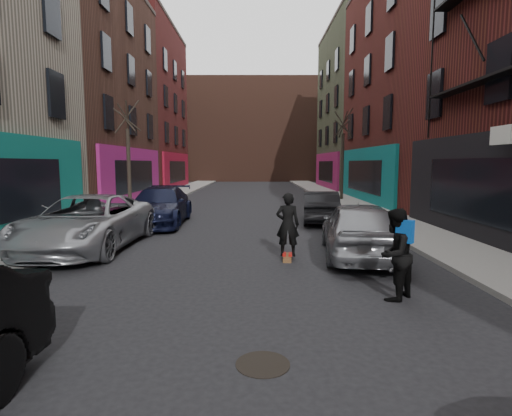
{
  "coord_description": "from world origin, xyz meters",
  "views": [
    {
      "loc": [
        0.4,
        -2.84,
        2.57
      ],
      "look_at": [
        0.41,
        5.65,
        1.6
      ],
      "focal_mm": 28.0,
      "sensor_mm": 36.0,
      "label": 1
    }
  ],
  "objects_px": {
    "tree_right_far": "(343,148)",
    "parked_right_far": "(359,229)",
    "pedestrian": "(395,254)",
    "parked_left_far": "(87,222)",
    "tree_left_far": "(128,147)",
    "parked_left_end": "(160,206)",
    "skateboard": "(287,258)",
    "parked_right_end": "(320,207)",
    "manhole": "(263,364)",
    "skateboarder": "(288,224)"
  },
  "relations": [
    {
      "from": "parked_right_end",
      "to": "tree_right_far",
      "type": "bearing_deg",
      "value": -100.47
    },
    {
      "from": "pedestrian",
      "to": "parked_right_far",
      "type": "bearing_deg",
      "value": -137.76
    },
    {
      "from": "parked_right_far",
      "to": "skateboard",
      "type": "relative_size",
      "value": 5.73
    },
    {
      "from": "tree_left_far",
      "to": "parked_right_far",
      "type": "relative_size",
      "value": 1.42
    },
    {
      "from": "parked_left_far",
      "to": "skateboarder",
      "type": "relative_size",
      "value": 3.42
    },
    {
      "from": "tree_left_far",
      "to": "parked_right_far",
      "type": "bearing_deg",
      "value": -47.17
    },
    {
      "from": "tree_left_far",
      "to": "skateboarder",
      "type": "relative_size",
      "value": 3.85
    },
    {
      "from": "manhole",
      "to": "tree_left_far",
      "type": "bearing_deg",
      "value": 112.7
    },
    {
      "from": "manhole",
      "to": "pedestrian",
      "type": "bearing_deg",
      "value": 44.46
    },
    {
      "from": "tree_right_far",
      "to": "parked_left_far",
      "type": "distance_m",
      "value": 18.78
    },
    {
      "from": "parked_left_end",
      "to": "manhole",
      "type": "xyz_separation_m",
      "value": [
        4.08,
        -11.64,
        -0.77
      ]
    },
    {
      "from": "parked_left_far",
      "to": "parked_left_end",
      "type": "relative_size",
      "value": 1.08
    },
    {
      "from": "parked_left_end",
      "to": "skateboard",
      "type": "relative_size",
      "value": 6.66
    },
    {
      "from": "parked_left_end",
      "to": "skateboard",
      "type": "distance_m",
      "value": 7.79
    },
    {
      "from": "parked_left_far",
      "to": "parked_left_end",
      "type": "height_order",
      "value": "parked_left_far"
    },
    {
      "from": "skateboard",
      "to": "tree_left_far",
      "type": "bearing_deg",
      "value": 130.84
    },
    {
      "from": "tree_right_far",
      "to": "parked_right_far",
      "type": "xyz_separation_m",
      "value": [
        -3.0,
        -16.14,
        -2.75
      ]
    },
    {
      "from": "parked_left_end",
      "to": "tree_left_far",
      "type": "bearing_deg",
      "value": 119.32
    },
    {
      "from": "tree_left_far",
      "to": "pedestrian",
      "type": "height_order",
      "value": "tree_left_far"
    },
    {
      "from": "skateboard",
      "to": "parked_right_far",
      "type": "bearing_deg",
      "value": 13.67
    },
    {
      "from": "tree_right_far",
      "to": "parked_left_end",
      "type": "bearing_deg",
      "value": -133.38
    },
    {
      "from": "parked_right_end",
      "to": "parked_left_end",
      "type": "bearing_deg",
      "value": 12.06
    },
    {
      "from": "tree_right_far",
      "to": "parked_left_end",
      "type": "height_order",
      "value": "tree_right_far"
    },
    {
      "from": "parked_right_end",
      "to": "manhole",
      "type": "height_order",
      "value": "parked_right_end"
    },
    {
      "from": "tree_left_far",
      "to": "parked_left_end",
      "type": "xyz_separation_m",
      "value": [
        2.61,
        -4.36,
        -2.61
      ]
    },
    {
      "from": "skateboarder",
      "to": "parked_right_end",
      "type": "bearing_deg",
      "value": -100.93
    },
    {
      "from": "tree_left_far",
      "to": "parked_right_end",
      "type": "distance_m",
      "value": 10.46
    },
    {
      "from": "parked_right_end",
      "to": "skateboarder",
      "type": "distance_m",
      "value": 6.99
    },
    {
      "from": "parked_right_far",
      "to": "skateboarder",
      "type": "height_order",
      "value": "skateboarder"
    },
    {
      "from": "pedestrian",
      "to": "manhole",
      "type": "bearing_deg",
      "value": 0.04
    },
    {
      "from": "parked_left_far",
      "to": "parked_right_end",
      "type": "distance_m",
      "value": 9.49
    },
    {
      "from": "pedestrian",
      "to": "skateboard",
      "type": "bearing_deg",
      "value": -104.96
    },
    {
      "from": "tree_left_far",
      "to": "parked_left_far",
      "type": "xyz_separation_m",
      "value": [
        1.6,
        -9.12,
        -2.58
      ]
    },
    {
      "from": "parked_left_far",
      "to": "manhole",
      "type": "bearing_deg",
      "value": -52.13
    },
    {
      "from": "tree_right_far",
      "to": "skateboard",
      "type": "distance_m",
      "value": 17.51
    },
    {
      "from": "parked_left_end",
      "to": "parked_right_far",
      "type": "height_order",
      "value": "parked_right_far"
    },
    {
      "from": "parked_left_far",
      "to": "skateboarder",
      "type": "distance_m",
      "value": 5.99
    },
    {
      "from": "skateboarder",
      "to": "pedestrian",
      "type": "xyz_separation_m",
      "value": [
        1.76,
        -3.11,
        -0.07
      ]
    },
    {
      "from": "tree_right_far",
      "to": "parked_left_end",
      "type": "distance_m",
      "value": 14.52
    },
    {
      "from": "parked_left_end",
      "to": "manhole",
      "type": "distance_m",
      "value": 12.36
    },
    {
      "from": "pedestrian",
      "to": "tree_right_far",
      "type": "bearing_deg",
      "value": -143.72
    },
    {
      "from": "skateboard",
      "to": "skateboarder",
      "type": "bearing_deg",
      "value": 0.0
    },
    {
      "from": "tree_right_far",
      "to": "parked_right_far",
      "type": "bearing_deg",
      "value": -100.53
    },
    {
      "from": "parked_right_far",
      "to": "parked_left_far",
      "type": "bearing_deg",
      "value": -0.01
    },
    {
      "from": "parked_left_end",
      "to": "parked_right_end",
      "type": "xyz_separation_m",
      "value": [
        6.79,
        0.64,
        -0.1
      ]
    },
    {
      "from": "tree_right_far",
      "to": "parked_right_end",
      "type": "relative_size",
      "value": 1.66
    },
    {
      "from": "parked_left_end",
      "to": "skateboard",
      "type": "xyz_separation_m",
      "value": [
        4.83,
        -6.07,
        -0.72
      ]
    },
    {
      "from": "skateboarder",
      "to": "tree_left_far",
      "type": "bearing_deg",
      "value": -49.16
    },
    {
      "from": "tree_left_far",
      "to": "parked_left_far",
      "type": "bearing_deg",
      "value": -80.05
    },
    {
      "from": "tree_right_far",
      "to": "manhole",
      "type": "relative_size",
      "value": 9.71
    }
  ]
}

